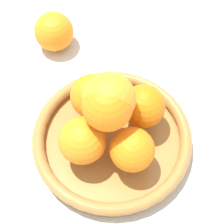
{
  "coord_description": "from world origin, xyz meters",
  "views": [
    {
      "loc": [
        0.21,
        0.21,
        0.6
      ],
      "look_at": [
        0.0,
        0.0,
        0.11
      ],
      "focal_mm": 60.0,
      "sensor_mm": 36.0,
      "label": 1
    }
  ],
  "objects": [
    {
      "name": "fruit_bowl",
      "position": [
        0.0,
        0.0,
        0.02
      ],
      "size": [
        0.27,
        0.27,
        0.04
      ],
      "color": "#A57238",
      "rests_on": "ground_plane"
    },
    {
      "name": "orange_pile",
      "position": [
        0.0,
        -0.0,
        0.1
      ],
      "size": [
        0.19,
        0.19,
        0.14
      ],
      "color": "orange",
      "rests_on": "fruit_bowl"
    },
    {
      "name": "stray_orange",
      "position": [
        -0.08,
        -0.24,
        0.04
      ],
      "size": [
        0.08,
        0.08,
        0.08
      ],
      "primitive_type": "sphere",
      "color": "orange",
      "rests_on": "ground_plane"
    },
    {
      "name": "ground_plane",
      "position": [
        0.0,
        0.0,
        0.0
      ],
      "size": [
        4.0,
        4.0,
        0.0
      ],
      "primitive_type": "plane",
      "color": "beige"
    }
  ]
}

